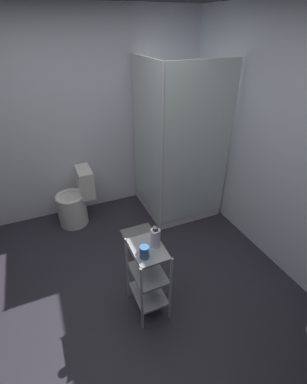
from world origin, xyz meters
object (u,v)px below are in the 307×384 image
toilet (76,202)px  storage_cart (148,274)px  lotion_bottle_white (156,237)px  shower_stall (174,182)px  bath_mat (143,241)px  rinse_cup (144,252)px

toilet → storage_cart: bearing=13.1°
lotion_bottle_white → shower_stall: bearing=147.2°
toilet → bath_mat: size_ratio=1.27×
storage_cart → toilet: bearing=-166.9°
lotion_bottle_white → storage_cart: bearing=-83.3°
storage_cart → bath_mat: (-0.87, 0.28, -0.43)m
lotion_bottle_white → rinse_cup: bearing=-56.4°
shower_stall → lotion_bottle_white: (1.32, -0.85, 0.36)m
toilet → bath_mat: toilet is taller
lotion_bottle_white → bath_mat: size_ratio=0.31×
bath_mat → toilet: bearing=-138.0°
bath_mat → lotion_bottle_white: bearing=-13.5°
toilet → rinse_cup: 1.76m
lotion_bottle_white → rinse_cup: (0.09, -0.13, -0.03)m
shower_stall → lotion_bottle_white: shower_stall is taller
lotion_bottle_white → bath_mat: (-0.86, 0.21, -0.82)m
storage_cart → bath_mat: bearing=162.2°
toilet → storage_cart: size_ratio=1.03×
lotion_bottle_white → rinse_cup: lotion_bottle_white is taller
toilet → lotion_bottle_white: 1.72m
storage_cart → bath_mat: 1.01m
shower_stall → storage_cart: bearing=-34.8°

